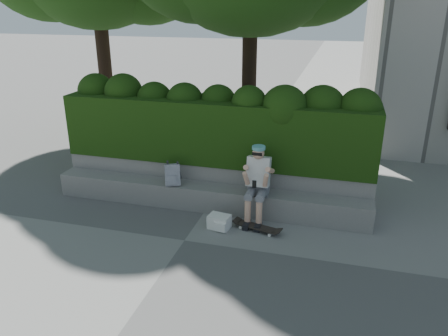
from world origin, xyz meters
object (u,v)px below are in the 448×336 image
(backpack_plaid, at_px, (172,175))
(skateboard, at_px, (257,227))
(person, at_px, (258,180))
(backpack_ground, at_px, (219,222))

(backpack_plaid, bearing_deg, skateboard, -44.83)
(skateboard, distance_m, backpack_plaid, 1.89)
(skateboard, relative_size, backpack_plaid, 1.99)
(backpack_plaid, bearing_deg, person, -31.43)
(person, distance_m, skateboard, 0.81)
(skateboard, bearing_deg, person, 116.29)
(person, xyz_separation_m, backpack_ground, (-0.56, -0.50, -0.63))
(skateboard, xyz_separation_m, backpack_ground, (-0.65, -0.08, 0.05))
(skateboard, bearing_deg, backpack_ground, -158.98)
(person, bearing_deg, backpack_ground, -137.87)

